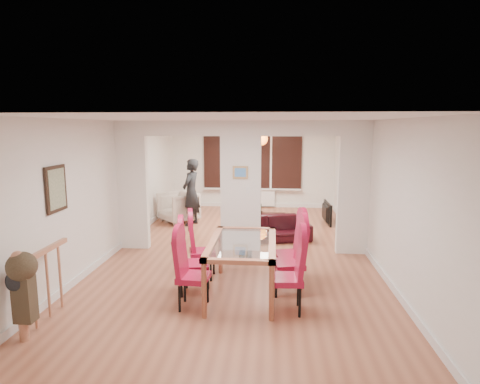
# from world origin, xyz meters

# --- Properties ---
(floor) EXTENTS (5.00, 9.00, 0.01)m
(floor) POSITION_xyz_m (0.00, 0.00, 0.00)
(floor) COLOR #9B583E
(floor) RESTS_ON ground
(room_walls) EXTENTS (5.00, 9.00, 2.60)m
(room_walls) POSITION_xyz_m (0.00, 0.00, 1.30)
(room_walls) COLOR silver
(room_walls) RESTS_ON floor
(divider_wall) EXTENTS (5.00, 0.18, 2.60)m
(divider_wall) POSITION_xyz_m (0.00, 0.00, 1.30)
(divider_wall) COLOR white
(divider_wall) RESTS_ON floor
(bay_window_blinds) EXTENTS (3.00, 0.08, 1.80)m
(bay_window_blinds) POSITION_xyz_m (0.00, 4.44, 1.50)
(bay_window_blinds) COLOR black
(bay_window_blinds) RESTS_ON room_walls
(radiator) EXTENTS (1.40, 0.08, 0.50)m
(radiator) POSITION_xyz_m (0.00, 4.40, 0.30)
(radiator) COLOR white
(radiator) RESTS_ON floor
(pendant_light) EXTENTS (0.36, 0.36, 0.36)m
(pendant_light) POSITION_xyz_m (0.30, 3.30, 2.15)
(pendant_light) COLOR orange
(pendant_light) RESTS_ON room_walls
(stair_newel) EXTENTS (0.40, 1.20, 1.10)m
(stair_newel) POSITION_xyz_m (-2.25, -3.20, 0.55)
(stair_newel) COLOR #AB6C4E
(stair_newel) RESTS_ON floor
(wall_poster) EXTENTS (0.04, 0.52, 0.67)m
(wall_poster) POSITION_xyz_m (-2.47, -2.40, 1.60)
(wall_poster) COLOR gray
(wall_poster) RESTS_ON room_walls
(pillar_photo) EXTENTS (0.30, 0.03, 0.25)m
(pillar_photo) POSITION_xyz_m (0.00, -0.10, 1.60)
(pillar_photo) COLOR #4C8CD8
(pillar_photo) RESTS_ON divider_wall
(dining_table) EXTENTS (0.98, 1.74, 0.81)m
(dining_table) POSITION_xyz_m (0.20, -2.15, 0.41)
(dining_table) COLOR #965237
(dining_table) RESTS_ON floor
(dining_chair_la) EXTENTS (0.45, 0.45, 1.02)m
(dining_chair_la) POSITION_xyz_m (-0.44, -2.67, 0.51)
(dining_chair_la) COLOR maroon
(dining_chair_la) RESTS_ON floor
(dining_chair_lb) EXTENTS (0.48, 0.48, 1.05)m
(dining_chair_lb) POSITION_xyz_m (-0.51, -2.19, 0.52)
(dining_chair_lb) COLOR maroon
(dining_chair_lb) RESTS_ON floor
(dining_chair_lc) EXTENTS (0.50, 0.50, 1.02)m
(dining_chair_lc) POSITION_xyz_m (-0.51, -1.55, 0.51)
(dining_chair_lc) COLOR maroon
(dining_chair_lc) RESTS_ON floor
(dining_chair_ra) EXTENTS (0.45, 0.45, 1.07)m
(dining_chair_ra) POSITION_xyz_m (0.83, -2.68, 0.54)
(dining_chair_ra) COLOR maroon
(dining_chair_ra) RESTS_ON floor
(dining_chair_rb) EXTENTS (0.52, 0.52, 1.08)m
(dining_chair_rb) POSITION_xyz_m (0.88, -2.08, 0.54)
(dining_chair_rb) COLOR maroon
(dining_chair_rb) RESTS_ON floor
(dining_chair_rc) EXTENTS (0.52, 0.52, 1.07)m
(dining_chair_rc) POSITION_xyz_m (0.90, -1.63, 0.54)
(dining_chair_rc) COLOR maroon
(dining_chair_rc) RESTS_ON floor
(sofa) EXTENTS (1.91, 1.09, 0.53)m
(sofa) POSITION_xyz_m (0.56, 0.77, 0.26)
(sofa) COLOR black
(sofa) RESTS_ON floor
(armchair) EXTENTS (1.20, 1.20, 0.79)m
(armchair) POSITION_xyz_m (-1.83, 2.31, 0.39)
(armchair) COLOR beige
(armchair) RESTS_ON floor
(person) EXTENTS (0.69, 0.54, 1.69)m
(person) POSITION_xyz_m (-1.42, 2.00, 0.84)
(person) COLOR black
(person) RESTS_ON floor
(television) EXTENTS (0.96, 0.18, 0.55)m
(television) POSITION_xyz_m (1.97, 2.48, 0.28)
(television) COLOR black
(television) RESTS_ON floor
(coffee_table) EXTENTS (0.96, 0.50, 0.22)m
(coffee_table) POSITION_xyz_m (0.50, 2.45, 0.11)
(coffee_table) COLOR black
(coffee_table) RESTS_ON floor
(bottle) EXTENTS (0.07, 0.07, 0.28)m
(bottle) POSITION_xyz_m (0.31, 2.50, 0.36)
(bottle) COLOR #143F19
(bottle) RESTS_ON coffee_table
(bowl) EXTENTS (0.24, 0.24, 0.06)m
(bowl) POSITION_xyz_m (0.26, 2.51, 0.25)
(bowl) COLOR black
(bowl) RESTS_ON coffee_table
(shoes) EXTENTS (0.24, 0.26, 0.10)m
(shoes) POSITION_xyz_m (0.14, -0.50, 0.05)
(shoes) COLOR black
(shoes) RESTS_ON floor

